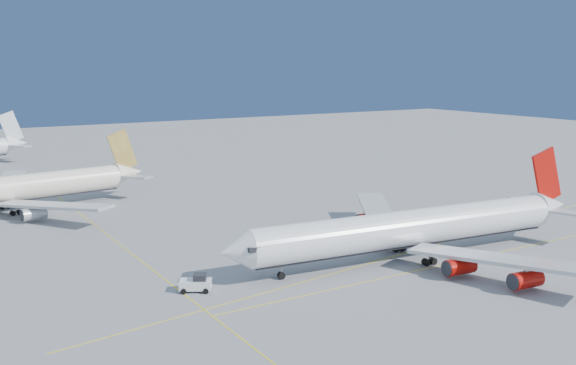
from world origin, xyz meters
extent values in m
plane|color=slate|center=(0.00, 0.00, 0.00)|extent=(500.00, 500.00, 0.00)
cube|color=yellow|center=(5.00, -14.00, 0.01)|extent=(90.00, 0.18, 0.02)
cube|color=yellow|center=(0.00, -6.00, 0.01)|extent=(118.86, 16.88, 0.02)
cube|color=yellow|center=(-40.00, 30.00, 0.01)|extent=(0.18, 140.00, 0.02)
cylinder|color=white|center=(-3.48, -8.81, 5.06)|extent=(54.73, 10.89, 5.64)
cone|color=white|center=(-32.70, -5.96, 5.06)|extent=(4.90, 6.04, 5.64)
cone|color=white|center=(27.00, -11.77, 5.64)|extent=(7.29, 5.99, 5.36)
cube|color=black|center=(-30.86, -6.14, 5.64)|extent=(2.07, 5.48, 0.68)
cube|color=#B7B7BC|center=(-0.10, -25.00, 3.50)|extent=(14.54, 28.17, 0.53)
cube|color=#B7B7BC|center=(2.96, 6.43, 3.50)|extent=(19.02, 26.64, 0.53)
cube|color=#A80D07|center=(25.55, -11.63, 11.08)|extent=(7.48, 1.16, 10.29)
cylinder|color=gray|center=(-25.70, -6.64, 1.65)|extent=(0.23, 0.23, 2.24)
cylinder|color=black|center=(-25.70, -6.64, 0.53)|extent=(1.13, 0.78, 1.07)
cylinder|color=gray|center=(-2.90, -12.87, 1.65)|extent=(0.31, 0.31, 2.24)
cylinder|color=black|center=(-2.90, -12.87, 0.53)|extent=(1.15, 0.97, 1.07)
cylinder|color=gray|center=(-2.13, -4.93, 1.65)|extent=(0.31, 0.31, 2.24)
cylinder|color=black|center=(-2.13, -4.93, 0.53)|extent=(1.15, 0.97, 1.07)
cylinder|color=#A80D07|center=(-3.53, -19.57, 1.68)|extent=(4.88, 2.87, 2.43)
cylinder|color=#A80D07|center=(-0.24, -28.39, 1.68)|extent=(4.88, 2.87, 2.43)
cylinder|color=#A80D07|center=(-1.45, 1.76, 1.68)|extent=(4.88, 2.87, 2.43)
cylinder|color=#A80D07|center=(3.47, 9.78, 1.68)|extent=(4.88, 2.87, 2.43)
cylinder|color=silver|center=(-52.87, 59.47, 4.89)|extent=(49.63, 12.30, 5.41)
cone|color=silver|center=(-25.15, 63.41, 5.46)|extent=(7.30, 6.02, 5.14)
cube|color=#B7B7BC|center=(-46.24, 45.35, 3.40)|extent=(18.95, 24.75, 0.52)
cube|color=#B7B7BC|center=(-50.43, 74.88, 3.40)|extent=(12.82, 26.79, 0.52)
cube|color=#AE9540|center=(-26.56, 63.21, 10.75)|extent=(7.29, 1.45, 10.04)
cylinder|color=gray|center=(-51.39, 55.80, 1.61)|extent=(0.30, 0.30, 2.18)
cylinder|color=black|center=(-51.39, 55.80, 0.52)|extent=(1.15, 0.99, 1.04)
cylinder|color=gray|center=(-52.47, 63.41, 1.61)|extent=(0.30, 0.30, 2.18)
cylinder|color=black|center=(-52.47, 63.41, 0.52)|extent=(1.15, 0.99, 1.04)
cylinder|color=#B7B7BC|center=(-49.30, 47.60, 1.62)|extent=(4.84, 2.99, 2.37)
cone|color=white|center=(-38.06, 136.81, 5.52)|extent=(7.42, 6.04, 5.15)
cube|color=silver|center=(-39.50, 136.61, 10.89)|extent=(7.43, 1.46, 10.24)
cube|color=white|center=(-38.17, -4.80, 0.96)|extent=(4.76, 3.99, 1.28)
cube|color=black|center=(-37.62, -5.12, 1.92)|extent=(2.38, 2.42, 0.96)
cylinder|color=black|center=(-40.02, -5.01, 0.37)|extent=(0.83, 0.70, 0.75)
cylinder|color=black|center=(-38.90, -3.08, 0.37)|extent=(0.83, 0.70, 0.75)
cylinder|color=black|center=(-37.44, -6.51, 0.37)|extent=(0.83, 0.70, 0.75)
cylinder|color=black|center=(-36.32, -4.58, 0.37)|extent=(0.83, 0.70, 0.75)
camera|label=1|loc=(-70.94, -81.95, 30.25)|focal=40.00mm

